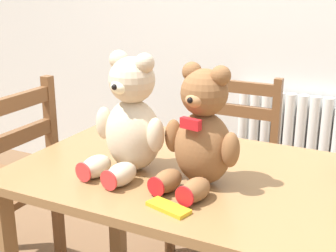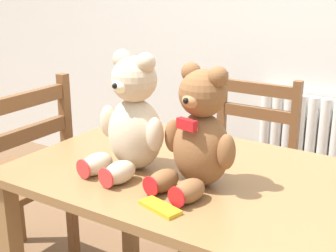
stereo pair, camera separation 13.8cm
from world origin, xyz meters
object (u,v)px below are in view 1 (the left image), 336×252
(teddy_bear_left, at_px, (130,121))
(wooden_chair_behind, at_px, (227,162))
(teddy_bear_right, at_px, (202,135))
(chocolate_bar, at_px, (168,208))

(teddy_bear_left, bearing_deg, wooden_chair_behind, -83.40)
(teddy_bear_right, xyz_separation_m, chocolate_bar, (-0.01, -0.20, -0.16))
(teddy_bear_left, distance_m, chocolate_bar, 0.35)
(wooden_chair_behind, bearing_deg, teddy_bear_left, 87.81)
(wooden_chair_behind, xyz_separation_m, teddy_bear_right, (0.22, -0.86, 0.44))
(wooden_chair_behind, distance_m, teddy_bear_right, 0.99)
(teddy_bear_right, relative_size, chocolate_bar, 2.91)
(teddy_bear_left, height_order, teddy_bear_right, teddy_bear_left)
(wooden_chair_behind, distance_m, teddy_bear_left, 0.97)
(teddy_bear_left, bearing_deg, chocolate_bar, 149.32)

